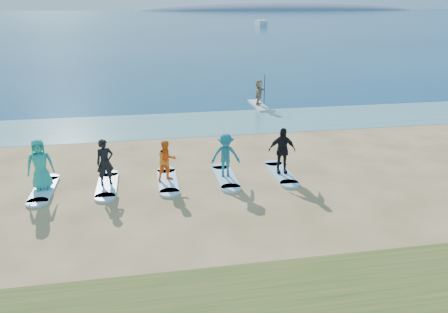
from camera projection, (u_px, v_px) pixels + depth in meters
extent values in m
plane|color=tan|center=(223.00, 211.00, 13.79)|extent=(600.00, 600.00, 0.00)
plane|color=teal|center=(189.00, 124.00, 23.52)|extent=(600.00, 600.00, 0.00)
plane|color=navy|center=(147.00, 19.00, 162.05)|extent=(600.00, 600.00, 0.00)
ellipsoid|color=slate|center=(281.00, 10.00, 307.68)|extent=(220.00, 56.00, 18.00)
cube|color=silver|center=(259.00, 105.00, 27.41)|extent=(0.74, 3.01, 0.12)
imported|color=tan|center=(259.00, 92.00, 27.13)|extent=(1.00, 1.51, 1.56)
cube|color=silver|center=(261.00, 26.00, 115.69)|extent=(2.12, 5.93, 1.44)
cube|color=#A4D9FF|center=(44.00, 190.00, 15.23)|extent=(0.70, 2.20, 0.09)
imported|color=teal|center=(40.00, 164.00, 14.91)|extent=(0.98, 0.75, 1.80)
cube|color=#A4D9FF|center=(107.00, 185.00, 15.59)|extent=(0.70, 2.20, 0.09)
imported|color=black|center=(105.00, 162.00, 15.30)|extent=(0.71, 0.58, 1.67)
cube|color=#A4D9FF|center=(168.00, 181.00, 15.95)|extent=(0.70, 2.20, 0.09)
imported|color=orange|center=(167.00, 161.00, 15.68)|extent=(0.88, 0.79, 1.50)
cube|color=#A4D9FF|center=(226.00, 177.00, 16.31)|extent=(0.70, 2.20, 0.09)
imported|color=#1B6C83|center=(226.00, 155.00, 16.02)|extent=(1.11, 0.70, 1.64)
cube|color=#A4D9FF|center=(281.00, 173.00, 16.67)|extent=(0.70, 2.20, 0.09)
imported|color=black|center=(282.00, 151.00, 16.36)|extent=(1.06, 0.52, 1.76)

